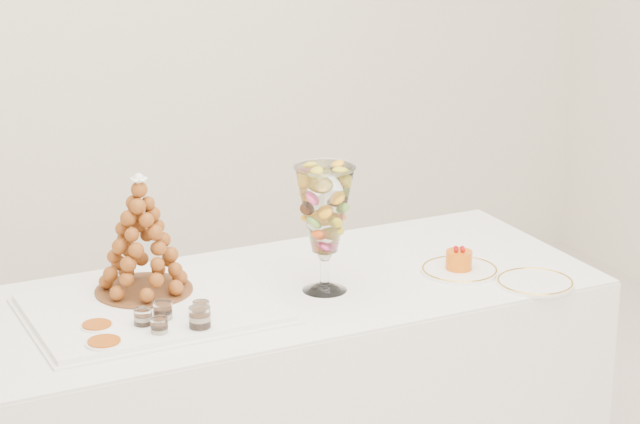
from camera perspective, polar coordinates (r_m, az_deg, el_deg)
buffet_table at (r=3.75m, az=-2.12°, el=-8.73°), size 1.91×0.77×0.72m
lace_tray at (r=3.48m, az=-7.66°, el=-4.39°), size 0.66×0.50×0.02m
macaron_vase at (r=3.52m, az=0.22°, el=0.04°), size 0.17×0.17×0.37m
cake_plate at (r=3.76m, az=6.39°, el=-2.67°), size 0.23×0.23×0.01m
spare_plate at (r=3.70m, az=9.80°, el=-3.20°), size 0.23×0.23×0.01m
verrine_a at (r=3.34m, az=-8.08°, el=-4.94°), size 0.06×0.06×0.07m
verrine_b at (r=3.37m, az=-7.20°, el=-4.65°), size 0.06×0.06×0.07m
verrine_c at (r=3.38m, az=-5.45°, el=-4.59°), size 0.05×0.05×0.06m
verrine_d at (r=3.29m, az=-7.35°, el=-5.33°), size 0.05×0.05×0.06m
verrine_e at (r=3.30m, az=-5.51°, el=-4.99°), size 0.07×0.07×0.08m
ramekin_back at (r=3.35m, az=-10.15°, el=-5.32°), size 0.09×0.09×0.03m
ramekin_front at (r=3.25m, az=-9.83°, el=-6.10°), size 0.10×0.10×0.03m
croquembouche at (r=3.51m, az=-8.17°, el=-1.04°), size 0.28×0.28×0.35m
mousse_cake at (r=3.75m, az=6.37°, el=-2.18°), size 0.08×0.08×0.07m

